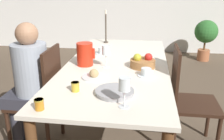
{
  "coord_description": "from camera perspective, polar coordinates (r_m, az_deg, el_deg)",
  "views": [
    {
      "loc": [
        0.27,
        -2.24,
        1.5
      ],
      "look_at": [
        0.0,
        -0.31,
        0.81
      ],
      "focal_mm": 40.0,
      "sensor_mm": 36.0,
      "label": 1
    }
  ],
  "objects": [
    {
      "name": "teacup_across",
      "position": [
        2.71,
        -2.24,
        4.35
      ],
      "size": [
        0.14,
        0.14,
        0.07
      ],
      "color": "silver",
      "rests_on": "dining_table"
    },
    {
      "name": "candlestick_tall",
      "position": [
        3.19,
        -1.42,
        9.21
      ],
      "size": [
        0.06,
        0.06,
        0.41
      ],
      "color": "#4C4238",
      "rests_on": "dining_table"
    },
    {
      "name": "jam_jar_red",
      "position": [
        1.59,
        -16.31,
        -7.45
      ],
      "size": [
        0.06,
        0.06,
        0.07
      ],
      "color": "#C67A1E",
      "rests_on": "dining_table"
    },
    {
      "name": "jam_jar_amber",
      "position": [
        1.79,
        -8.4,
        -3.7
      ],
      "size": [
        0.06,
        0.06,
        0.07
      ],
      "color": "gold",
      "rests_on": "dining_table"
    },
    {
      "name": "chair_opposite",
      "position": [
        2.38,
        16.74,
        -6.04
      ],
      "size": [
        0.42,
        0.42,
        0.97
      ],
      "rotation": [
        0.0,
        0.0,
        -1.57
      ],
      "color": "#331E14",
      "rests_on": "ground_plane"
    },
    {
      "name": "bread_plate",
      "position": [
        2.03,
        -4.13,
        -1.24
      ],
      "size": [
        0.2,
        0.2,
        0.08
      ],
      "color": "silver",
      "rests_on": "dining_table"
    },
    {
      "name": "potted_plant",
      "position": [
        5.26,
        20.65,
        7.61
      ],
      "size": [
        0.44,
        0.44,
        0.81
      ],
      "color": "#A8603D",
      "rests_on": "ground_plane"
    },
    {
      "name": "chair_person_side",
      "position": [
        2.4,
        -15.74,
        -5.77
      ],
      "size": [
        0.42,
        0.42,
        0.97
      ],
      "rotation": [
        0.0,
        0.0,
        1.57
      ],
      "color": "#331E14",
      "rests_on": "ground_plane"
    },
    {
      "name": "dining_table",
      "position": [
        2.4,
        1.04,
        -0.63
      ],
      "size": [
        0.96,
        2.1,
        0.76
      ],
      "color": "silver",
      "rests_on": "ground_plane"
    },
    {
      "name": "teacup_near_person",
      "position": [
        2.08,
        7.82,
        -0.61
      ],
      "size": [
        0.14,
        0.14,
        0.07
      ],
      "color": "silver",
      "rests_on": "dining_table"
    },
    {
      "name": "person_seated",
      "position": [
        2.33,
        -18.61,
        -1.5
      ],
      "size": [
        0.39,
        0.41,
        1.19
      ],
      "rotation": [
        0.0,
        0.0,
        1.57
      ],
      "color": "#33333D",
      "rests_on": "ground_plane"
    },
    {
      "name": "serving_tray",
      "position": [
        1.74,
        0.61,
        -5.06
      ],
      "size": [
        0.27,
        0.27,
        0.03
      ],
      "color": "#9E9EA3",
      "rests_on": "dining_table"
    },
    {
      "name": "fruit_bowl",
      "position": [
        2.29,
        7.03,
        1.73
      ],
      "size": [
        0.23,
        0.23,
        0.13
      ],
      "color": "#9E6B3D",
      "rests_on": "dining_table"
    },
    {
      "name": "wine_glass_juice",
      "position": [
        1.51,
        2.88,
        -3.64
      ],
      "size": [
        0.07,
        0.07,
        0.2
      ],
      "color": "white",
      "rests_on": "dining_table"
    },
    {
      "name": "ground_plane",
      "position": [
        2.71,
        0.96,
        -14.16
      ],
      "size": [
        20.0,
        20.0,
        0.0
      ],
      "primitive_type": "plane",
      "color": "brown"
    },
    {
      "name": "red_pitcher",
      "position": [
        2.32,
        -6.23,
        3.63
      ],
      "size": [
        0.17,
        0.15,
        0.21
      ],
      "color": "red",
      "rests_on": "dining_table"
    },
    {
      "name": "wine_glass_water",
      "position": [
        2.24,
        -1.39,
        4.33
      ],
      "size": [
        0.07,
        0.07,
        0.2
      ],
      "color": "white",
      "rests_on": "dining_table"
    }
  ]
}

